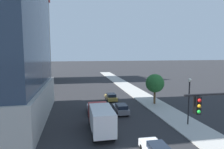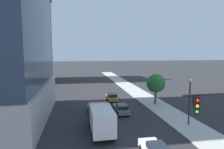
# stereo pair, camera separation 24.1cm
# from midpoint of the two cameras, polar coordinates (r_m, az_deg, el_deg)

# --- Properties ---
(sidewalk) EXTENTS (4.35, 120.00, 0.15)m
(sidewalk) POSITION_cam_midpoint_polar(r_m,az_deg,el_deg) (31.76, 15.75, -10.32)
(sidewalk) COLOR #B2AFA8
(sidewalk) RESTS_ON ground
(construction_building) EXTENTS (13.74, 16.16, 38.44)m
(construction_building) POSITION_cam_midpoint_polar(r_m,az_deg,el_deg) (67.48, -23.55, 11.94)
(construction_building) COLOR gray
(construction_building) RESTS_ON ground
(street_lamp) EXTENTS (0.44, 0.44, 5.82)m
(street_lamp) POSITION_cam_midpoint_polar(r_m,az_deg,el_deg) (25.88, 22.11, -5.51)
(street_lamp) COLOR black
(street_lamp) RESTS_ON sidewalk
(street_tree) EXTENTS (3.24, 3.24, 5.24)m
(street_tree) POSITION_cam_midpoint_polar(r_m,az_deg,el_deg) (34.80, 12.93, -2.57)
(street_tree) COLOR brown
(street_tree) RESTS_ON sidewalk
(car_gray) EXTENTS (1.77, 4.37, 1.48)m
(car_gray) POSITION_cam_midpoint_polar(r_m,az_deg,el_deg) (29.72, 2.99, -9.92)
(car_gray) COLOR slate
(car_gray) RESTS_ON ground
(car_gold) EXTENTS (1.82, 4.07, 1.41)m
(car_gold) POSITION_cam_midpoint_polar(r_m,az_deg,el_deg) (37.10, 0.18, -6.62)
(car_gold) COLOR #AD8938
(car_gold) RESTS_ON ground
(car_silver) EXTENTS (1.90, 4.16, 1.42)m
(car_silver) POSITION_cam_midpoint_polar(r_m,az_deg,el_deg) (30.09, -4.87, -9.82)
(car_silver) COLOR #B7B7BC
(car_silver) RESTS_ON ground
(box_truck) EXTENTS (2.36, 7.07, 3.08)m
(box_truck) POSITION_cam_midpoint_polar(r_m,az_deg,el_deg) (22.59, -2.98, -12.54)
(box_truck) COLOR #B21E1E
(box_truck) RESTS_ON ground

